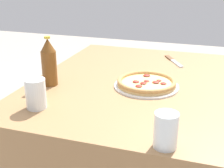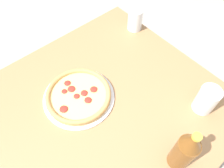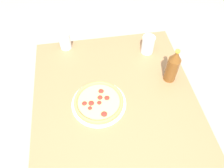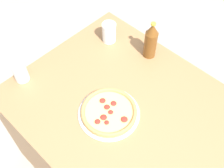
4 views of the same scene
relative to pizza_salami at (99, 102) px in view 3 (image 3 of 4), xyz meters
The scene contains 6 objects.
ground_plane 0.78m from the pizza_salami, 128.15° to the right, with size 8.00×8.00×0.00m, color #A89E8E.
table 0.41m from the pizza_salami, 128.15° to the right, with size 1.22×0.91×0.75m.
pizza_salami is the anchor object (origin of this frame).
glass_orange_juice 0.51m from the pizza_salami, 18.68° to the left, with size 0.08×0.08×0.12m.
glass_water 0.51m from the pizza_salami, 45.74° to the right, with size 0.08×0.08×0.12m.
beer_bottle 0.46m from the pizza_salami, 75.78° to the right, with size 0.07×0.07×0.23m.
Camera 3 is at (-0.57, 0.12, 1.78)m, focal length 35.00 mm.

